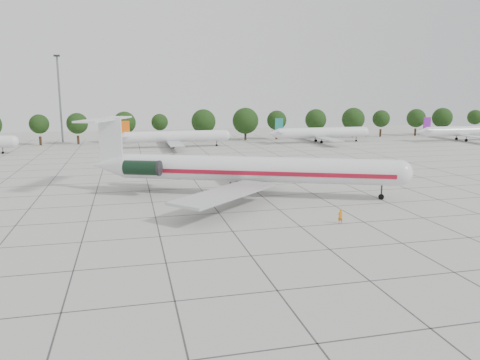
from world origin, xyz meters
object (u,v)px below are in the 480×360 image
Objects in this scene: main_airliner at (239,168)px; bg_airliner_c at (175,137)px; floodlight_mast at (59,94)px; bg_airliner_d at (321,133)px; bg_airliner_e at (464,131)px; ground_crew at (340,216)px.

main_airliner is 1.64× the size of bg_airliner_c.
floodlight_mast is at bearing 135.36° from main_airliner.
main_airliner reaches higher than bg_airliner_d.
main_airliner is at bearing -122.60° from bg_airliner_d.
bg_airliner_c is 43.39m from bg_airliner_d.
bg_airliner_e is at bearing 56.33° from main_airliner.
floodlight_mast is (-31.70, 20.85, 11.37)m from bg_airliner_c.
bg_airliner_d is at bearing 2.09° from bg_airliner_c.
bg_airliner_d is (43.37, 1.58, 0.00)m from bg_airliner_c.
ground_crew is 109.51m from floodlight_mast.
floodlight_mast reaches higher than bg_airliner_e.
main_airliner reaches higher than bg_airliner_c.
main_airliner is 1.64× the size of bg_airliner_d.
ground_crew is (8.08, -17.77, -3.11)m from main_airliner.
ground_crew is at bearing -43.22° from main_airliner.
main_airliner is at bearing -66.96° from floodlight_mast.
bg_airliner_e is at bearing -6.82° from bg_airliner_d.
bg_airliner_c is 1.11× the size of floodlight_mast.
bg_airliner_c and bg_airliner_e have the same top height.
main_airliner is 26.56× the size of ground_crew.
bg_airliner_c is at bearing -33.34° from floodlight_mast.
floodlight_mast is at bearing 165.60° from bg_airliner_d.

